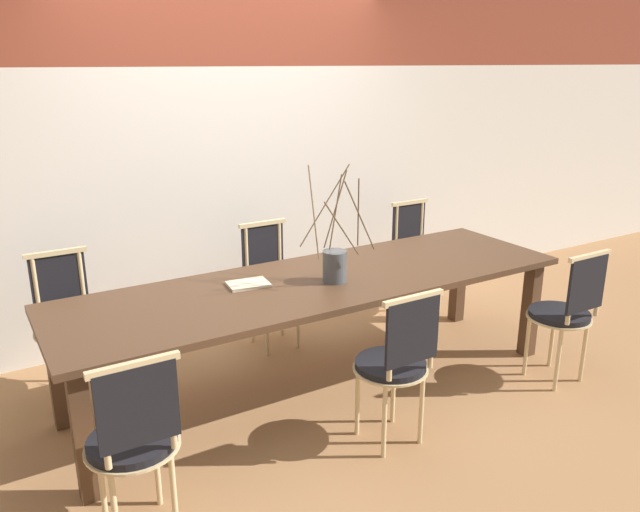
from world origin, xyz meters
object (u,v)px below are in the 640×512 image
Objects in this scene: chair_near_center at (566,310)px; book_stack at (248,284)px; dining_table at (320,291)px; vase_centerpiece at (335,264)px; chair_far_center at (417,251)px.

chair_near_center is 2.02m from book_stack.
book_stack is at bearing 163.34° from dining_table.
book_stack is (-1.81, 0.88, 0.24)m from chair_near_center.
vase_centerpiece is at bearing -54.02° from dining_table.
vase_centerpiece reaches higher than dining_table.
chair_near_center is at bearing -26.86° from vase_centerpiece.
vase_centerpiece is (0.06, -0.08, 0.19)m from dining_table.
chair_far_center is (1.39, 0.75, -0.15)m from dining_table.
chair_far_center is at bearing 18.89° from book_stack.
chair_near_center is at bearing 89.61° from chair_far_center.
chair_far_center is 1.93m from book_stack.
chair_far_center is 1.30× the size of vase_centerpiece.
chair_far_center is 1.61m from vase_centerpiece.
dining_table is 3.56× the size of chair_near_center.
vase_centerpiece is (-1.33, -0.83, 0.34)m from chair_far_center.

